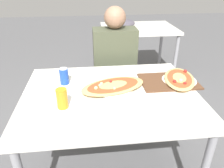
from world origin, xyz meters
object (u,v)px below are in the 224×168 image
at_px(pizza_main, 113,86).
at_px(chair_far_seated, 113,73).
at_px(person_seated, 115,59).
at_px(drink_glass, 62,98).
at_px(dining_table, 110,101).
at_px(pizza_second, 179,79).
at_px(soda_can, 64,76).

bearing_deg(pizza_main, chair_far_seated, 83.00).
distance_m(chair_far_seated, person_seated, 0.23).
xyz_separation_m(chair_far_seated, drink_glass, (-0.43, -0.96, 0.29)).
bearing_deg(dining_table, pizza_second, 11.87).
relative_size(dining_table, pizza_second, 2.71).
xyz_separation_m(chair_far_seated, pizza_main, (-0.09, -0.75, 0.25)).
bearing_deg(drink_glass, pizza_second, 16.86).
relative_size(dining_table, chair_far_seated, 1.32).
distance_m(chair_far_seated, soda_can, 0.83).
xyz_separation_m(dining_table, drink_glass, (-0.32, -0.15, 0.13)).
bearing_deg(dining_table, soda_can, 151.53).
xyz_separation_m(person_seated, soda_can, (-0.45, -0.52, 0.09)).
bearing_deg(pizza_second, dining_table, -168.13).
height_order(person_seated, soda_can, person_seated).
distance_m(drink_glass, pizza_second, 0.90).
distance_m(person_seated, pizza_main, 0.65).
bearing_deg(pizza_main, pizza_second, 6.37).
bearing_deg(pizza_main, soda_can, 161.11).
distance_m(person_seated, soda_can, 0.69).
xyz_separation_m(drink_glass, pizza_second, (0.86, 0.26, -0.04)).
bearing_deg(drink_glass, soda_can, 92.41).
relative_size(chair_far_seated, drink_glass, 7.23).
bearing_deg(chair_far_seated, pizza_main, 83.00).
distance_m(soda_can, pizza_second, 0.88).
xyz_separation_m(pizza_main, soda_can, (-0.36, 0.12, 0.04)).
height_order(dining_table, drink_glass, drink_glass).
distance_m(dining_table, pizza_main, 0.11).
xyz_separation_m(person_seated, pizza_second, (0.43, -0.58, 0.04)).
relative_size(pizza_main, soda_can, 4.28).
distance_m(chair_far_seated, drink_glass, 1.09).
relative_size(pizza_main, pizza_second, 1.18).
bearing_deg(chair_far_seated, pizza_second, 121.76).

